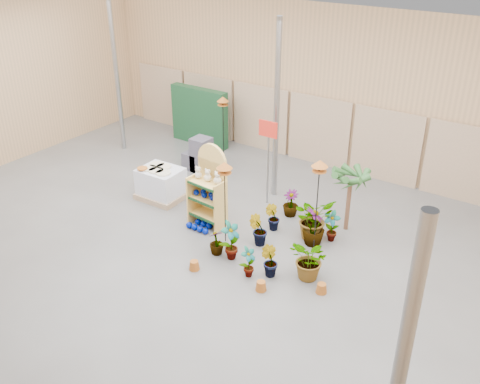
# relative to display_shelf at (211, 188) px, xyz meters

# --- Properties ---
(room) EXTENTS (15.20, 12.10, 4.70)m
(room) POSITION_rel_display_shelf_xyz_m (0.48, -0.52, 1.31)
(room) COLOR #505050
(room) RESTS_ON ground
(display_shelf) EXTENTS (0.86, 0.59, 1.97)m
(display_shelf) POSITION_rel_display_shelf_xyz_m (0.00, 0.00, 0.00)
(display_shelf) COLOR #DAB15A
(display_shelf) RESTS_ON ground
(teddy_bears) EXTENTS (0.72, 0.18, 0.30)m
(teddy_bears) POSITION_rel_display_shelf_xyz_m (0.02, -0.09, 0.35)
(teddy_bears) COLOR beige
(teddy_bears) RESTS_ON display_shelf
(gazing_balls_shelf) EXTENTS (0.72, 0.25, 0.14)m
(gazing_balls_shelf) POSITION_rel_display_shelf_xyz_m (-0.00, -0.11, -0.12)
(gazing_balls_shelf) COLOR #00138D
(gazing_balls_shelf) RESTS_ON display_shelf
(gazing_balls_floor) EXTENTS (0.63, 0.39, 0.15)m
(gazing_balls_floor) POSITION_rel_display_shelf_xyz_m (-0.02, -0.42, -0.82)
(gazing_balls_floor) COLOR #00138D
(gazing_balls_floor) RESTS_ON ground
(pallet_stack) EXTENTS (1.17, 0.99, 0.85)m
(pallet_stack) POSITION_rel_display_shelf_xyz_m (-1.80, 0.26, -0.49)
(pallet_stack) COLOR #9B7F64
(pallet_stack) RESTS_ON ground
(charcoal_planters) EXTENTS (0.80, 0.50, 1.00)m
(charcoal_planters) POSITION_rel_display_shelf_xyz_m (-2.06, 2.13, -0.48)
(charcoal_planters) COLOR #35343F
(charcoal_planters) RESTS_ON ground
(trellis_stock) EXTENTS (2.00, 0.30, 1.80)m
(trellis_stock) POSITION_rel_display_shelf_xyz_m (-3.32, 3.77, 0.00)
(trellis_stock) COLOR #143E22
(trellis_stock) RESTS_ON ground
(offer_sign) EXTENTS (0.50, 0.08, 2.20)m
(offer_sign) POSITION_rel_display_shelf_xyz_m (0.58, 1.55, 0.67)
(offer_sign) COLOR gray
(offer_sign) RESTS_ON ground
(bird_table_front) EXTENTS (0.34, 0.34, 1.93)m
(bird_table_front) POSITION_rel_display_shelf_xyz_m (0.77, -0.49, 0.90)
(bird_table_front) COLOR black
(bird_table_front) RESTS_ON ground
(bird_table_right) EXTENTS (0.34, 0.34, 2.12)m
(bird_table_right) POSITION_rel_display_shelf_xyz_m (2.55, 0.34, 1.08)
(bird_table_right) COLOR black
(bird_table_right) RESTS_ON ground
(bird_table_back) EXTENTS (0.34, 0.34, 2.00)m
(bird_table_back) POSITION_rel_display_shelf_xyz_m (-1.82, 2.98, 0.96)
(bird_table_back) COLOR black
(bird_table_back) RESTS_ON ground
(palm) EXTENTS (0.70, 0.70, 1.61)m
(palm) POSITION_rel_display_shelf_xyz_m (2.76, 1.53, 0.46)
(palm) COLOR brown
(palm) RESTS_ON ground
(potted_plant_0) EXTENTS (0.39, 0.52, 0.89)m
(potted_plant_0) POSITION_rel_display_shelf_xyz_m (1.28, -0.99, -0.45)
(potted_plant_0) COLOR #295727
(potted_plant_0) RESTS_ON ground
(potted_plant_1) EXTENTS (0.51, 0.50, 0.73)m
(potted_plant_1) POSITION_rel_display_shelf_xyz_m (1.44, -0.20, -0.54)
(potted_plant_1) COLOR #295727
(potted_plant_1) RESTS_ON ground
(potted_plant_3) EXTENTS (0.70, 0.70, 0.88)m
(potted_plant_3) POSITION_rel_display_shelf_xyz_m (2.43, 0.52, -0.46)
(potted_plant_3) COLOR #295727
(potted_plant_3) RESTS_ON ground
(potted_plant_4) EXTENTS (0.41, 0.30, 0.73)m
(potted_plant_4) POSITION_rel_display_shelf_xyz_m (2.69, 0.87, -0.54)
(potted_plant_4) COLOR #295727
(potted_plant_4) RESTS_ON ground
(potted_plant_5) EXTENTS (0.38, 0.32, 0.62)m
(potted_plant_5) POSITION_rel_display_shelf_xyz_m (1.36, 0.54, -0.59)
(potted_plant_5) COLOR #295727
(potted_plant_5) RESTS_ON ground
(potted_plant_6) EXTENTS (1.08, 1.14, 0.99)m
(potted_plant_6) POSITION_rel_display_shelf_xyz_m (2.28, 0.76, -0.41)
(potted_plant_6) COLOR #295727
(potted_plant_6) RESTS_ON ground
(potted_plant_7) EXTENTS (0.43, 0.43, 0.57)m
(potted_plant_7) POSITION_rel_display_shelf_xyz_m (0.91, -1.00, -0.62)
(potted_plant_7) COLOR #295727
(potted_plant_7) RESTS_ON ground
(potted_plant_8) EXTENTS (0.31, 0.40, 0.68)m
(potted_plant_8) POSITION_rel_display_shelf_xyz_m (1.92, -1.30, -0.56)
(potted_plant_8) COLOR #295727
(potted_plant_8) RESTS_ON ground
(potted_plant_9) EXTENTS (0.40, 0.34, 0.66)m
(potted_plant_9) POSITION_rel_display_shelf_xyz_m (2.24, -1.02, -0.57)
(potted_plant_9) COLOR #295727
(potted_plant_9) RESTS_ON ground
(potted_plant_10) EXTENTS (1.01, 0.96, 0.88)m
(potted_plant_10) POSITION_rel_display_shelf_xyz_m (2.98, -0.67, -0.46)
(potted_plant_10) COLOR #295727
(potted_plant_10) RESTS_ON ground
(potted_plant_11) EXTENTS (0.41, 0.41, 0.67)m
(potted_plant_11) POSITION_rel_display_shelf_xyz_m (1.38, 1.34, -0.57)
(potted_plant_11) COLOR #295727
(potted_plant_11) RESTS_ON ground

